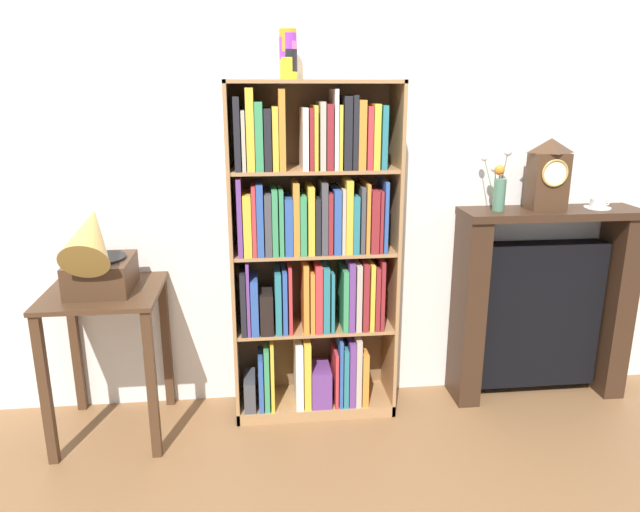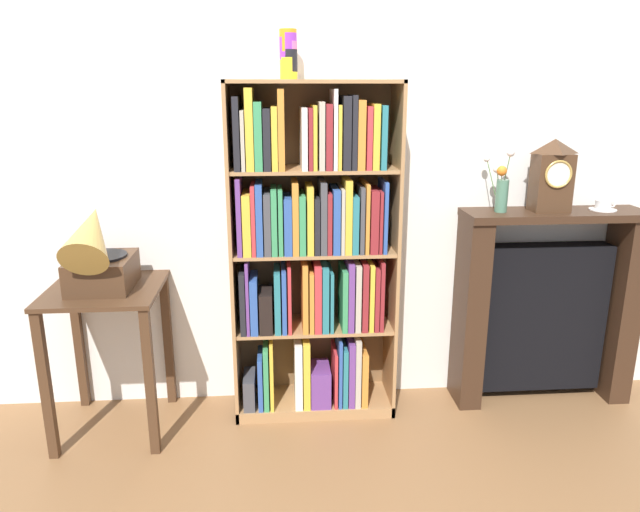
# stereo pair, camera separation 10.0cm
# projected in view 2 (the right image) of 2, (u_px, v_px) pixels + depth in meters

# --- Properties ---
(ground_plane) EXTENTS (7.74, 6.40, 0.02)m
(ground_plane) POSITION_uv_depth(u_px,v_px,m) (316.00, 423.00, 3.15)
(ground_plane) COLOR brown
(wall_back) EXTENTS (4.74, 0.08, 2.60)m
(wall_back) POSITION_uv_depth(u_px,v_px,m) (334.00, 168.00, 3.13)
(wall_back) COLOR silver
(wall_back) RESTS_ON ground
(bookshelf) EXTENTS (0.85, 0.31, 1.75)m
(bookshelf) POSITION_uv_depth(u_px,v_px,m) (312.00, 257.00, 3.04)
(bookshelf) COLOR #A87A4C
(bookshelf) RESTS_ON ground
(cup_stack) EXTENTS (0.09, 0.09, 0.23)m
(cup_stack) POSITION_uv_depth(u_px,v_px,m) (288.00, 55.00, 2.80)
(cup_stack) COLOR yellow
(cup_stack) RESTS_ON bookshelf
(side_table_left) EXTENTS (0.54, 0.55, 0.77)m
(side_table_left) POSITION_uv_depth(u_px,v_px,m) (108.00, 324.00, 2.94)
(side_table_left) COLOR #472D1C
(side_table_left) RESTS_ON ground
(gramophone) EXTENTS (0.29, 0.49, 0.48)m
(gramophone) POSITION_uv_depth(u_px,v_px,m) (96.00, 254.00, 2.77)
(gramophone) COLOR #472D1C
(gramophone) RESTS_ON side_table_left
(fireplace_mantel) EXTENTS (0.97, 0.28, 1.09)m
(fireplace_mantel) POSITION_uv_depth(u_px,v_px,m) (544.00, 308.00, 3.27)
(fireplace_mantel) COLOR #382316
(fireplace_mantel) RESTS_ON ground
(mantel_clock) EXTENTS (0.19, 0.14, 0.37)m
(mantel_clock) POSITION_uv_depth(u_px,v_px,m) (552.00, 175.00, 3.04)
(mantel_clock) COLOR #472D1C
(mantel_clock) RESTS_ON fireplace_mantel
(flower_vase) EXTENTS (0.14, 0.13, 0.33)m
(flower_vase) POSITION_uv_depth(u_px,v_px,m) (501.00, 186.00, 3.04)
(flower_vase) COLOR #4C7A60
(flower_vase) RESTS_ON fireplace_mantel
(teacup_with_saucer) EXTENTS (0.14, 0.14, 0.05)m
(teacup_with_saucer) POSITION_uv_depth(u_px,v_px,m) (603.00, 206.00, 3.11)
(teacup_with_saucer) COLOR white
(teacup_with_saucer) RESTS_ON fireplace_mantel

